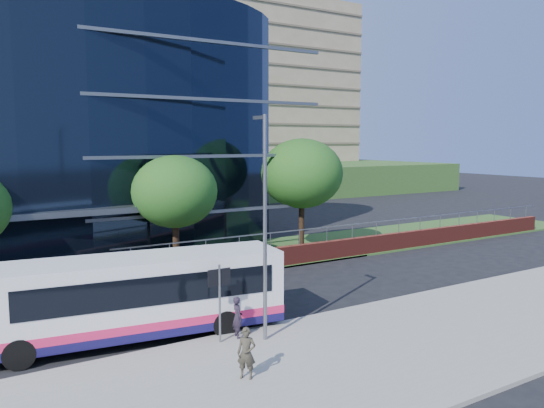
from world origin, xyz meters
TOP-DOWN VIEW (x-y plane):
  - ground at (0.00, 0.00)m, footprint 200.00×200.00m
  - kerb at (0.00, -1.00)m, footprint 80.00×0.25m
  - yellow_line_outer at (0.00, -0.80)m, footprint 80.00×0.08m
  - yellow_line_inner at (0.00, -0.65)m, footprint 80.00×0.08m
  - grass_verge at (24.00, 11.00)m, footprint 36.00×8.00m
  - retaining_wall at (20.00, 7.30)m, footprint 34.00×0.40m
  - apartment_block at (32.00, 57.21)m, footprint 60.00×42.00m
  - street_sign at (4.50, -1.59)m, footprint 0.85×0.09m
  - tree_far_c at (7.00, 9.00)m, footprint 4.62×4.62m
  - tree_far_d at (16.00, 10.00)m, footprint 5.28×5.28m
  - tree_dist_e at (24.00, 40.00)m, footprint 4.62×4.62m
  - tree_dist_f at (40.00, 42.00)m, footprint 4.29×4.29m
  - streetlight_east at (6.00, -2.17)m, footprint 0.15×0.77m
  - city_bus at (2.07, 0.65)m, footprint 11.51×3.98m
  - pedestrian at (5.25, -1.50)m, footprint 0.43×0.59m
  - pedestrian_b at (3.91, -4.62)m, footprint 0.67×0.66m

SIDE VIEW (x-z plane):
  - ground at x=0.00m, z-range 0.00..0.00m
  - yellow_line_outer at x=0.00m, z-range 0.00..0.01m
  - yellow_line_inner at x=0.00m, z-range 0.00..0.01m
  - grass_verge at x=24.00m, z-range 0.00..0.12m
  - kerb at x=0.00m, z-range 0.00..0.16m
  - retaining_wall at x=20.00m, z-range -0.44..1.67m
  - pedestrian at x=5.25m, z-range 0.15..1.66m
  - pedestrian_b at x=3.91m, z-range 0.15..1.72m
  - city_bus at x=2.07m, z-range 0.09..3.14m
  - street_sign at x=4.50m, z-range 0.75..3.55m
  - tree_dist_f at x=40.00m, z-range 1.19..7.23m
  - streetlight_east at x=6.00m, z-range 0.44..8.44m
  - tree_far_c at x=7.00m, z-range 1.28..7.79m
  - tree_dist_e at x=24.00m, z-range 1.28..7.79m
  - tree_far_d at x=16.00m, z-range 1.47..8.91m
  - apartment_block at x=32.00m, z-range -3.89..26.11m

